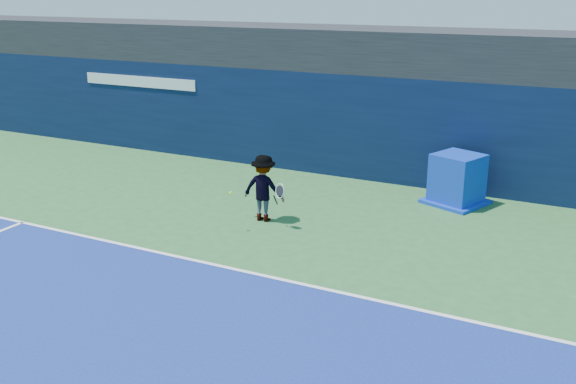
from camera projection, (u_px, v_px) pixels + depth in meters
ground at (93, 328)px, 10.55m from camera, size 80.00×80.00×0.00m
baseline at (197, 261)px, 13.09m from camera, size 24.00×0.10×0.01m
stadium_band at (354, 48)px, 19.23m from camera, size 36.00×3.00×1.20m
back_wall_assembly at (339, 123)px, 19.02m from camera, size 36.00×1.03×3.00m
equipment_cart at (457, 181)px, 16.45m from camera, size 1.75×1.75×1.30m
tennis_player at (264, 188)px, 15.19m from camera, size 1.27×0.71×1.61m
tennis_ball at (231, 193)px, 14.46m from camera, size 0.07×0.07×0.07m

